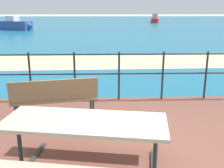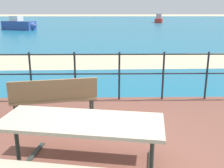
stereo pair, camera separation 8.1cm
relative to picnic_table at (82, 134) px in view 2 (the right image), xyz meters
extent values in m
plane|color=beige|center=(0.57, 0.46, -0.65)|extent=(240.00, 240.00, 0.00)
cube|color=brown|center=(0.57, 0.46, -0.62)|extent=(6.40, 5.20, 0.06)
cube|color=#196B8E|center=(0.57, 40.46, -0.64)|extent=(90.00, 90.00, 0.01)
cube|color=beige|center=(0.57, 7.96, -0.64)|extent=(54.07, 4.72, 0.01)
cube|color=#BCAD93|center=(0.00, 0.00, 0.15)|extent=(1.96, 1.01, 0.04)
cube|color=#BCAD93|center=(0.10, 0.58, -0.13)|extent=(1.88, 0.56, 0.04)
cylinder|color=#2D3833|center=(-0.80, 0.13, -0.22)|extent=(0.06, 0.06, 0.74)
cylinder|color=#2D3833|center=(0.80, -0.13, -0.22)|extent=(0.06, 0.06, 0.74)
cube|color=#8C704C|center=(-0.66, 1.74, -0.15)|extent=(1.55, 0.69, 0.04)
cube|color=#8C704C|center=(-0.62, 1.56, 0.06)|extent=(1.49, 0.37, 0.38)
cylinder|color=#2D3833|center=(-0.03, 2.01, -0.37)|extent=(0.04, 0.04, 0.43)
cylinder|color=#2D3833|center=(0.03, 1.72, -0.37)|extent=(0.04, 0.04, 0.43)
cylinder|color=#2D3833|center=(-1.34, 1.75, -0.37)|extent=(0.04, 0.04, 0.43)
cylinder|color=#2D3833|center=(-1.28, 1.46, -0.37)|extent=(0.04, 0.04, 0.43)
cylinder|color=#1E2328|center=(-1.40, 2.92, -0.04)|extent=(0.04, 0.04, 1.09)
cylinder|color=#1E2328|center=(-0.41, 2.92, -0.04)|extent=(0.04, 0.04, 1.09)
cylinder|color=#1E2328|center=(0.57, 2.92, -0.04)|extent=(0.04, 0.04, 1.09)
cylinder|color=#1E2328|center=(1.55, 2.92, -0.04)|extent=(0.04, 0.04, 1.09)
cylinder|color=#1E2328|center=(2.54, 2.92, -0.04)|extent=(0.04, 0.04, 1.09)
cylinder|color=#1E2328|center=(0.57, 2.92, 0.45)|extent=(5.90, 0.03, 0.03)
cylinder|color=#1E2328|center=(0.57, 2.92, 0.01)|extent=(5.90, 0.03, 0.03)
cube|color=red|center=(8.94, 42.19, -0.31)|extent=(2.21, 4.90, 0.65)
cube|color=#A5A8AD|center=(8.86, 41.84, 0.41)|extent=(1.16, 1.63, 0.80)
cone|color=red|center=(9.56, 44.75, -0.31)|extent=(0.69, 0.62, 0.59)
cube|color=#2D478C|center=(-8.89, 25.44, -0.19)|extent=(3.69, 2.46, 0.89)
cube|color=silver|center=(-9.13, 25.53, 0.52)|extent=(1.33, 1.26, 0.53)
cone|color=#2D478C|center=(-7.05, 24.71, -0.19)|extent=(0.76, 0.93, 0.80)
camera|label=1|loc=(0.22, -2.78, 1.39)|focal=42.29mm
camera|label=2|loc=(0.30, -2.78, 1.39)|focal=42.29mm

